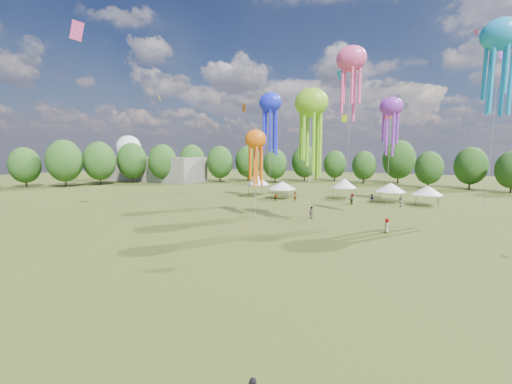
% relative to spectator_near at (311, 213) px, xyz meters
% --- Properties ---
extents(ground, '(300.00, 300.00, 0.00)m').
position_rel_spectator_near_xyz_m(ground, '(2.38, -33.87, -0.90)').
color(ground, '#384416').
rests_on(ground, ground).
extents(spectator_near, '(1.08, 0.99, 1.81)m').
position_rel_spectator_near_xyz_m(spectator_near, '(0.00, 0.00, 0.00)').
color(spectator_near, gray).
rests_on(spectator_near, ground).
extents(spectators_far, '(23.30, 25.38, 1.92)m').
position_rel_spectator_near_xyz_m(spectators_far, '(3.16, 13.98, -0.04)').
color(spectators_far, gray).
rests_on(spectators_far, ground).
extents(festival_tents, '(38.91, 10.67, 4.35)m').
position_rel_spectator_near_xyz_m(festival_tents, '(-1.56, 21.11, 2.11)').
color(festival_tents, '#47474C').
rests_on(festival_tents, ground).
extents(show_kites, '(40.31, 24.59, 29.12)m').
position_rel_spectator_near_xyz_m(show_kites, '(6.32, 9.32, 18.52)').
color(show_kites, '#80C821').
rests_on(show_kites, ground).
extents(small_kites, '(79.27, 51.02, 46.52)m').
position_rel_spectator_near_xyz_m(small_kites, '(4.12, 7.43, 28.78)').
color(small_kites, '#80C821').
rests_on(small_kites, ground).
extents(treeline, '(201.57, 95.24, 13.43)m').
position_rel_spectator_near_xyz_m(treeline, '(-1.49, 28.64, 5.64)').
color(treeline, '#38281C').
rests_on(treeline, ground).
extents(hangar, '(40.00, 12.00, 8.00)m').
position_rel_spectator_near_xyz_m(hangar, '(-69.62, 38.13, 3.10)').
color(hangar, gray).
rests_on(hangar, ground).
extents(radome, '(9.00, 9.00, 16.00)m').
position_rel_spectator_near_xyz_m(radome, '(-85.62, 44.13, 9.08)').
color(radome, white).
rests_on(radome, ground).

